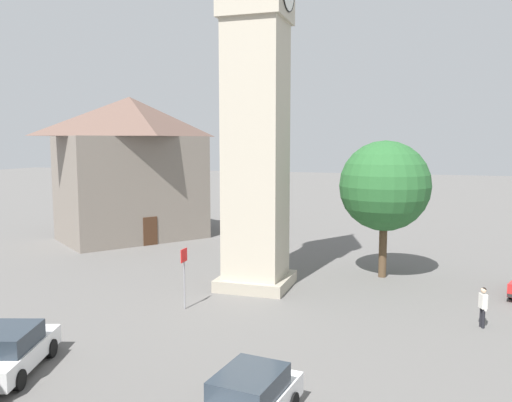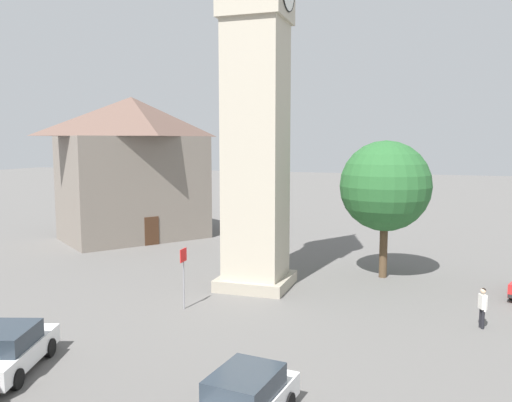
% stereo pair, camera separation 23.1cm
% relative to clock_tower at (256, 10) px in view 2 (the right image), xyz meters
% --- Properties ---
extents(ground_plane, '(200.00, 200.00, 0.00)m').
position_rel_clock_tower_xyz_m(ground_plane, '(-0.00, -0.00, -14.13)').
color(ground_plane, '#605E5B').
extents(clock_tower, '(4.35, 4.35, 24.08)m').
position_rel_clock_tower_xyz_m(clock_tower, '(0.00, 0.00, 0.00)').
color(clock_tower, '#A59C89').
rests_on(clock_tower, ground).
extents(car_blue_kerb, '(4.44, 2.82, 1.53)m').
position_rel_clock_tower_xyz_m(car_blue_kerb, '(-12.22, 4.60, -13.36)').
color(car_blue_kerb, white).
rests_on(car_blue_kerb, ground).
extents(car_red_corner, '(4.31, 2.21, 1.53)m').
position_rel_clock_tower_xyz_m(car_red_corner, '(-13.06, -3.92, -13.36)').
color(car_red_corner, white).
rests_on(car_red_corner, ground).
extents(pedestrian, '(0.53, 0.33, 1.69)m').
position_rel_clock_tower_xyz_m(pedestrian, '(-2.94, -10.70, -13.12)').
color(pedestrian, black).
rests_on(pedestrian, ground).
extents(tree, '(5.01, 5.01, 7.67)m').
position_rel_clock_tower_xyz_m(tree, '(4.05, -6.20, -8.98)').
color(tree, brown).
rests_on(tree, ground).
extents(building_shop_left, '(12.82, 12.08, 11.01)m').
position_rel_clock_tower_xyz_m(building_shop_left, '(10.09, 13.40, -8.51)').
color(building_shop_left, slate).
rests_on(building_shop_left, ground).
extents(road_sign, '(0.60, 0.07, 2.80)m').
position_rel_clock_tower_xyz_m(road_sign, '(-4.51, 1.98, -12.23)').
color(road_sign, gray).
rests_on(road_sign, ground).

